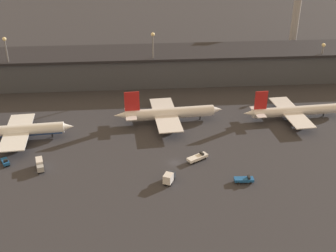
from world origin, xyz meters
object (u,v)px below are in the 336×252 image
(service_vehicle_1, at_px, (5,162))
(airplane_1, at_px, (169,113))
(airplane_0, at_px, (20,131))
(control_tower, at_px, (298,5))
(service_vehicle_5, at_px, (40,164))
(service_vehicle_0, at_px, (244,180))
(airplane_2, at_px, (294,111))
(service_vehicle_2, at_px, (169,177))
(service_vehicle_3, at_px, (198,157))

(service_vehicle_1, bearing_deg, airplane_1, 86.95)
(airplane_0, xyz_separation_m, control_tower, (141.40, 105.53, 22.40))
(airplane_1, distance_m, service_vehicle_5, 55.46)
(service_vehicle_0, height_order, service_vehicle_1, service_vehicle_1)
(service_vehicle_5, distance_m, control_tower, 183.38)
(service_vehicle_5, bearing_deg, airplane_1, 109.29)
(airplane_0, relative_size, airplane_1, 0.89)
(airplane_0, bearing_deg, service_vehicle_1, -98.82)
(airplane_0, xyz_separation_m, service_vehicle_5, (10.88, -20.96, -1.99))
(airplane_0, distance_m, service_vehicle_5, 23.70)
(airplane_2, distance_m, service_vehicle_2, 69.08)
(airplane_2, xyz_separation_m, service_vehicle_3, (-44.24, -29.13, -2.15))
(airplane_2, distance_m, service_vehicle_3, 53.01)
(control_tower, bearing_deg, service_vehicle_5, -135.90)
(service_vehicle_5, relative_size, control_tower, 0.15)
(service_vehicle_5, xyz_separation_m, control_tower, (130.52, 126.48, 24.39))
(service_vehicle_1, bearing_deg, control_tower, 102.19)
(service_vehicle_0, bearing_deg, airplane_1, 118.05)
(control_tower, bearing_deg, service_vehicle_1, -139.26)
(airplane_1, xyz_separation_m, service_vehicle_5, (-45.82, -31.18, -2.00))
(service_vehicle_3, distance_m, service_vehicle_5, 53.49)
(service_vehicle_3, bearing_deg, service_vehicle_0, -78.71)
(airplane_0, relative_size, service_vehicle_3, 5.01)
(service_vehicle_0, distance_m, service_vehicle_5, 67.71)
(airplane_1, height_order, service_vehicle_2, airplane_1)
(control_tower, bearing_deg, airplane_1, -131.63)
(airplane_1, height_order, service_vehicle_1, airplane_1)
(service_vehicle_1, bearing_deg, service_vehicle_0, 49.49)
(service_vehicle_5, bearing_deg, service_vehicle_1, -120.66)
(airplane_2, relative_size, control_tower, 0.98)
(airplane_0, height_order, service_vehicle_3, airplane_0)
(airplane_2, relative_size, service_vehicle_0, 7.01)
(service_vehicle_3, xyz_separation_m, service_vehicle_5, (-53.48, -1.01, 0.60))
(service_vehicle_2, xyz_separation_m, service_vehicle_5, (-42.51, 11.35, -0.14))
(service_vehicle_0, relative_size, service_vehicle_5, 0.92)
(service_vehicle_1, height_order, service_vehicle_5, service_vehicle_5)
(service_vehicle_1, xyz_separation_m, service_vehicle_2, (54.80, -14.81, 0.77))
(airplane_2, relative_size, service_vehicle_5, 6.44)
(service_vehicle_0, xyz_separation_m, service_vehicle_2, (-23.90, 1.85, 0.82))
(service_vehicle_1, distance_m, control_tower, 190.15)
(airplane_0, height_order, control_tower, control_tower)
(airplane_2, height_order, service_vehicle_1, airplane_2)
(service_vehicle_2, bearing_deg, service_vehicle_1, 99.68)
(airplane_2, xyz_separation_m, service_vehicle_0, (-31.31, -43.35, -2.22))
(service_vehicle_2, distance_m, service_vehicle_5, 44.00)
(service_vehicle_0, height_order, control_tower, control_tower)
(airplane_0, distance_m, control_tower, 177.85)
(airplane_1, distance_m, service_vehicle_0, 49.00)
(airplane_0, distance_m, airplane_1, 57.61)
(airplane_1, relative_size, service_vehicle_2, 7.67)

